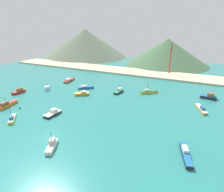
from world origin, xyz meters
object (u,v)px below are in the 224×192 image
at_px(fishing_boat_1, 52,145).
at_px(fishing_boat_6, 69,80).
at_px(fishing_boat_11, 47,88).
at_px(fishing_boat_15, 82,93).
at_px(fishing_boat_5, 186,154).
at_px(fishing_boat_0, 12,119).
at_px(fishing_boat_14, 119,91).
at_px(fishing_boat_9, 201,109).
at_px(fishing_boat_3, 53,113).
at_px(fishing_boat_13, 209,97).
at_px(fishing_boat_10, 19,91).
at_px(fishing_boat_4, 149,92).
at_px(fishing_boat_12, 7,105).
at_px(buoy_0, 20,108).
at_px(radio_tower, 170,59).
at_px(fishing_boat_2, 86,87).

xyz_separation_m(fishing_boat_1, fishing_boat_6, (-41.80, 61.84, -0.17)).
bearing_deg(fishing_boat_11, fishing_boat_6, 86.14).
bearing_deg(fishing_boat_15, fishing_boat_5, -27.90).
xyz_separation_m(fishing_boat_0, fishing_boat_6, (-14.94, 54.90, 0.05)).
xyz_separation_m(fishing_boat_1, fishing_boat_14, (-2.41, 55.55, -0.03)).
distance_m(fishing_boat_9, fishing_boat_11, 83.33).
relative_size(fishing_boat_3, fishing_boat_6, 0.71).
height_order(fishing_boat_1, fishing_boat_13, fishing_boat_1).
height_order(fishing_boat_0, fishing_boat_10, fishing_boat_0).
height_order(fishing_boat_4, fishing_boat_12, fishing_boat_4).
bearing_deg(fishing_boat_14, fishing_boat_5, -46.51).
xyz_separation_m(fishing_boat_10, buoy_0, (18.05, -14.45, -0.85)).
xyz_separation_m(fishing_boat_0, fishing_boat_5, (64.05, 6.87, 0.03)).
distance_m(fishing_boat_4, fishing_boat_12, 71.27).
bearing_deg(fishing_boat_9, fishing_boat_0, -147.28).
distance_m(fishing_boat_1, fishing_boat_14, 55.60).
distance_m(fishing_boat_3, radio_tower, 98.12).
bearing_deg(fishing_boat_4, fishing_boat_2, -166.18).
bearing_deg(fishing_boat_4, buoy_0, -135.54).
distance_m(fishing_boat_2, fishing_boat_13, 67.31).
height_order(fishing_boat_12, fishing_boat_15, fishing_boat_12).
distance_m(fishing_boat_5, buoy_0, 71.19).
bearing_deg(fishing_boat_0, fishing_boat_6, 105.22).
height_order(fishing_boat_2, fishing_boat_10, fishing_boat_10).
bearing_deg(fishing_boat_3, fishing_boat_0, -135.71).
bearing_deg(fishing_boat_0, buoy_0, 127.34).
height_order(fishing_boat_9, fishing_boat_11, fishing_boat_9).
relative_size(fishing_boat_10, buoy_0, 9.66).
height_order(fishing_boat_13, fishing_boat_15, fishing_boat_15).
xyz_separation_m(fishing_boat_10, fishing_boat_12, (11.21, -15.68, -0.01)).
bearing_deg(fishing_boat_5, fishing_boat_4, 116.87).
height_order(fishing_boat_10, fishing_boat_12, fishing_boat_12).
distance_m(fishing_boat_15, radio_tower, 75.66).
distance_m(fishing_boat_0, fishing_boat_6, 56.90).
distance_m(fishing_boat_4, fishing_boat_5, 54.10).
xyz_separation_m(fishing_boat_9, fishing_boat_11, (-83.04, -6.90, -0.08)).
bearing_deg(fishing_boat_0, fishing_boat_3, 44.29).
height_order(fishing_boat_5, fishing_boat_11, fishing_boat_5).
xyz_separation_m(fishing_boat_6, fishing_boat_12, (1.01, -46.83, 0.21)).
height_order(fishing_boat_0, fishing_boat_1, fishing_boat_0).
relative_size(fishing_boat_1, buoy_0, 9.63).
height_order(fishing_boat_2, fishing_boat_11, fishing_boat_2).
bearing_deg(radio_tower, fishing_boat_6, -139.53).
relative_size(fishing_boat_2, radio_tower, 0.37).
xyz_separation_m(fishing_boat_4, fishing_boat_6, (-54.54, -0.22, -0.10)).
xyz_separation_m(fishing_boat_5, buoy_0, (-71.15, 2.44, -0.62)).
distance_m(fishing_boat_3, fishing_boat_11, 37.17).
bearing_deg(fishing_boat_15, fishing_boat_0, -102.70).
relative_size(fishing_boat_1, radio_tower, 0.33).
distance_m(fishing_boat_14, buoy_0, 50.40).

